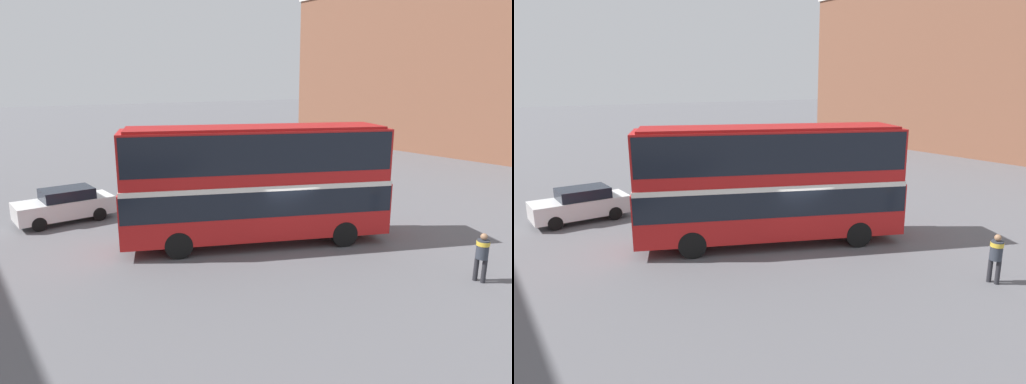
% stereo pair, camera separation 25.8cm
% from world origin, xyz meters
% --- Properties ---
extents(ground_plane, '(240.00, 240.00, 0.00)m').
position_xyz_m(ground_plane, '(0.00, 0.00, 0.00)').
color(ground_plane, '#5B5B60').
extents(building_row_right, '(11.02, 39.57, 15.65)m').
position_xyz_m(building_row_right, '(30.45, 8.47, 7.83)').
color(building_row_right, brown).
rests_on(building_row_right, ground_plane).
extents(double_decker_bus, '(10.53, 6.51, 4.71)m').
position_xyz_m(double_decker_bus, '(-0.82, 0.80, 2.69)').
color(double_decker_bus, red).
rests_on(double_decker_bus, ground_plane).
extents(pedestrian_foreground, '(0.47, 0.47, 1.66)m').
position_xyz_m(pedestrian_foreground, '(2.94, -6.49, 1.01)').
color(pedestrian_foreground, '#232328').
rests_on(pedestrian_foreground, ground_plane).
extents(parked_car_kerb_near, '(4.32, 1.95, 1.56)m').
position_xyz_m(parked_car_kerb_near, '(-6.34, 8.39, 0.79)').
color(parked_car_kerb_near, silver).
rests_on(parked_car_kerb_near, ground_plane).
extents(parked_car_kerb_far, '(4.77, 2.69, 1.47)m').
position_xyz_m(parked_car_kerb_far, '(1.08, 13.44, 0.75)').
color(parked_car_kerb_far, slate).
rests_on(parked_car_kerb_far, ground_plane).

